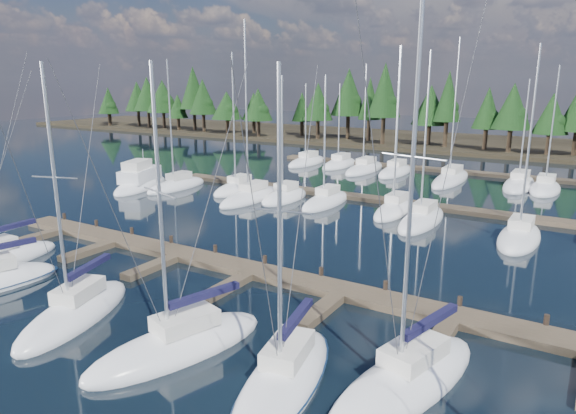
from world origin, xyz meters
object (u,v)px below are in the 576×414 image
Objects in this scene: front_sailboat_2 at (76,313)px; front_sailboat_5 at (407,379)px; front_sailboat_3 at (178,345)px; front_sailboat_4 at (284,379)px; main_dock at (250,274)px; motor_yacht_left at (140,183)px.

front_sailboat_5 reaches higher than front_sailboat_2.
front_sailboat_5 reaches higher than front_sailboat_3.
front_sailboat_4 is at bearing -149.43° from front_sailboat_5.
front_sailboat_3 is 9.83m from front_sailboat_5.
main_dock is at bearing 152.88° from front_sailboat_5.
front_sailboat_3 is 1.01× the size of front_sailboat_4.
front_sailboat_3 reaches higher than motor_yacht_left.
front_sailboat_4 is at bearing 2.48° from front_sailboat_2.
main_dock is at bearing 105.25° from front_sailboat_3.
front_sailboat_5 reaches higher than main_dock.
front_sailboat_2 is 32.52m from motor_yacht_left.
front_sailboat_4 reaches higher than main_dock.
front_sailboat_5 is at bearing -29.61° from motor_yacht_left.
front_sailboat_5 is (4.11, 2.43, 0.02)m from front_sailboat_4.
front_sailboat_2 is at bearing -177.52° from front_sailboat_4.
main_dock is 13.30m from front_sailboat_5.
front_sailboat_3 is at bearing -40.46° from motor_yacht_left.
front_sailboat_3 reaches higher than main_dock.
front_sailboat_3 is 0.80× the size of front_sailboat_5.
front_sailboat_2 is 16.36m from front_sailboat_5.
front_sailboat_3 is 37.05m from motor_yacht_left.
front_sailboat_4 is at bearing 2.37° from front_sailboat_3.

